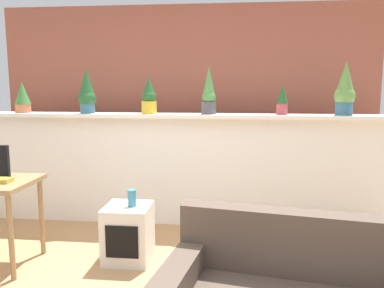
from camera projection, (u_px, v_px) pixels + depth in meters
The scene contains 12 objects.
divider_wall at pixel (180, 171), 4.37m from camera, with size 4.56×0.16×1.20m, color white.
plant_shelf at pixel (180, 116), 4.23m from camera, with size 4.56×0.32×0.04m, color white.
brick_wall_behind at pixel (187, 109), 4.86m from camera, with size 4.56×0.10×2.50m, color #9E5442.
potted_plant_0 at pixel (22, 97), 4.39m from camera, with size 0.18×0.18×0.34m.
potted_plant_1 at pixel (87, 93), 4.27m from camera, with size 0.19×0.19×0.49m.
potted_plant_2 at pixel (149, 97), 4.23m from camera, with size 0.16×0.16×0.40m.
potted_plant_3 at pixel (209, 93), 4.17m from camera, with size 0.16×0.16×0.51m.
potted_plant_4 at pixel (282, 99), 4.08m from camera, with size 0.12×0.12×0.31m.
potted_plant_5 at pixel (345, 90), 4.02m from camera, with size 0.21×0.21×0.55m.
side_cube_shelf at pixel (128, 233), 3.47m from camera, with size 0.40×0.41×0.50m.
vase_on_shelf at pixel (132, 198), 3.42m from camera, with size 0.07×0.07×0.15m, color teal.
book_on_desk at pixel (2, 180), 3.24m from camera, with size 0.15×0.11×0.04m, color gold.
Camera 1 is at (0.59, -2.23, 1.55)m, focal length 36.64 mm.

